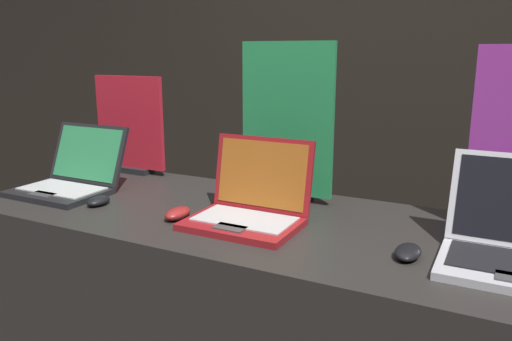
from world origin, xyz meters
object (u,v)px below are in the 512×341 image
at_px(laptop_front, 70,177).
at_px(mouse_middle, 178,213).
at_px(laptop_middle, 250,204).
at_px(mouse_front, 98,201).
at_px(promo_stand_front, 130,127).
at_px(promo_stand_middle, 287,126).
at_px(mouse_back, 408,252).

bearing_deg(laptop_front, mouse_middle, -8.33).
height_order(laptop_front, laptop_middle, laptop_middle).
xyz_separation_m(laptop_front, mouse_front, (0.22, -0.09, -0.04)).
bearing_deg(promo_stand_front, promo_stand_middle, -5.58).
relative_size(mouse_front, mouse_back, 0.82).
height_order(promo_stand_middle, mouse_back, promo_stand_middle).
bearing_deg(mouse_back, mouse_middle, -178.53).
bearing_deg(promo_stand_middle, mouse_back, -34.27).
bearing_deg(laptop_front, mouse_front, -21.37).
relative_size(promo_stand_front, mouse_back, 3.71).
bearing_deg(mouse_front, mouse_back, 1.33).
xyz_separation_m(laptop_front, mouse_middle, (0.54, -0.08, -0.04)).
xyz_separation_m(mouse_front, laptop_middle, (0.54, 0.08, 0.04)).
bearing_deg(mouse_back, promo_stand_front, 162.03).
distance_m(mouse_front, promo_stand_front, 0.51).
relative_size(laptop_middle, promo_stand_middle, 0.61).
xyz_separation_m(mouse_front, promo_stand_middle, (0.54, 0.35, 0.25)).
bearing_deg(promo_stand_middle, laptop_front, -160.62).
relative_size(promo_stand_front, mouse_middle, 3.86).
distance_m(laptop_middle, mouse_back, 0.49).
xyz_separation_m(laptop_middle, promo_stand_middle, (-0.00, 0.27, 0.20)).
bearing_deg(mouse_middle, promo_stand_front, 142.23).
distance_m(mouse_front, promo_stand_middle, 0.69).
relative_size(laptop_front, promo_stand_front, 0.82).
xyz_separation_m(laptop_middle, mouse_middle, (-0.22, -0.08, -0.04)).
height_order(mouse_front, mouse_back, same).
bearing_deg(mouse_front, laptop_front, 158.63).
xyz_separation_m(laptop_front, promo_stand_front, (0.00, 0.34, 0.14)).
relative_size(mouse_front, laptop_middle, 0.28).
height_order(mouse_front, laptop_middle, laptop_middle).
bearing_deg(promo_stand_middle, mouse_middle, -121.97).
height_order(mouse_middle, promo_stand_middle, promo_stand_middle).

